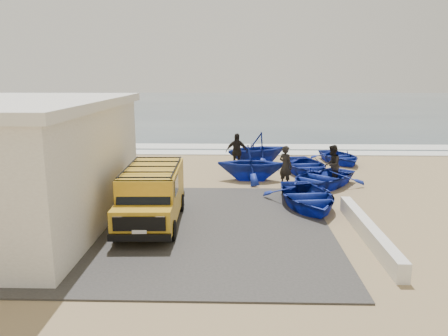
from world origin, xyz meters
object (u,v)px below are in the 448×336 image
object	(u,v)px
van	(152,193)
boat_near_left	(307,196)
boat_mid_left	(251,163)
boat_mid_right	(305,166)
fisherman_middle	(332,165)
boat_far_left	(257,149)
boat_near_right	(320,178)
fisherman_back	(236,152)
parapet	(368,232)
fisherman_front	(286,166)
boat_far_right	(339,157)

from	to	relation	value
van	boat_near_left	size ratio (longest dim) A/B	1.15
boat_near_left	boat_mid_left	bearing A→B (deg)	107.68
boat_mid_right	fisherman_middle	distance (m)	2.44
van	boat_far_left	distance (m)	10.73
boat_mid_right	boat_near_right	bearing A→B (deg)	-93.56
boat_far_left	fisherman_back	world-z (taller)	fisherman_back
boat_mid_left	parapet	bearing A→B (deg)	-153.49
boat_near_left	fisherman_middle	world-z (taller)	fisherman_middle
fisherman_middle	fisherman_back	bearing A→B (deg)	-100.95
boat_near_left	boat_mid_left	size ratio (longest dim) A/B	1.27
van	fisherman_front	size ratio (longest dim) A/B	2.49
boat_near_left	boat_near_right	size ratio (longest dim) A/B	0.99
van	fisherman_back	distance (m)	9.11
fisherman_back	parapet	bearing A→B (deg)	-73.19
boat_near_left	fisherman_middle	bearing A→B (deg)	57.27
fisherman_front	boat_mid_right	bearing A→B (deg)	-72.32
boat_near_left	fisherman_back	bearing A→B (deg)	105.32
fisherman_front	boat_far_left	bearing A→B (deg)	-32.17
boat_mid_right	parapet	bearing A→B (deg)	-95.54
fisherman_front	fisherman_back	size ratio (longest dim) A/B	0.95
boat_mid_left	boat_far_right	distance (m)	6.79
parapet	fisherman_middle	bearing A→B (deg)	87.28
parapet	boat_near_right	xyz separation A→B (m)	(-0.29, 6.44, 0.16)
boat_far_right	fisherman_middle	bearing A→B (deg)	-122.12
boat_far_left	boat_far_right	bearing A→B (deg)	73.12
boat_mid_left	fisherman_back	xyz separation A→B (m)	(-0.72, 2.24, 0.14)
boat_near_right	fisherman_front	size ratio (longest dim) A/B	2.20
van	fisherman_middle	bearing A→B (deg)	35.59
van	boat_far_right	world-z (taller)	van
boat_mid_right	boat_near_left	bearing A→B (deg)	-107.18
boat_near_left	boat_mid_left	distance (m)	4.81
fisherman_back	boat_far_right	bearing A→B (deg)	12.90
boat_mid_left	fisherman_middle	bearing A→B (deg)	-98.23
boat_mid_left	fisherman_back	world-z (taller)	fisherman_back
boat_near_right	fisherman_middle	xyz separation A→B (m)	(0.62, 0.57, 0.50)
boat_near_right	boat_mid_right	size ratio (longest dim) A/B	1.02
fisherman_front	fisherman_back	bearing A→B (deg)	-11.57
fisherman_back	boat_far_left	bearing A→B (deg)	42.51
boat_mid_right	boat_far_left	bearing A→B (deg)	130.85
parapet	fisherman_back	distance (m)	10.82
boat_far_right	fisherman_front	bearing A→B (deg)	-139.89
van	boat_near_left	bearing A→B (deg)	17.97
boat_mid_left	van	bearing A→B (deg)	153.07
boat_near_left	boat_mid_right	bearing A→B (deg)	74.55
boat_mid_left	boat_near_right	bearing A→B (deg)	-109.75
fisherman_front	fisherman_back	xyz separation A→B (m)	(-2.25, 3.36, 0.05)
fisherman_middle	fisherman_back	xyz separation A→B (m)	(-4.46, 2.96, 0.06)
boat_near_right	fisherman_back	distance (m)	5.25
fisherman_front	fisherman_back	distance (m)	4.04
boat_mid_left	boat_far_right	bearing A→B (deg)	-48.40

